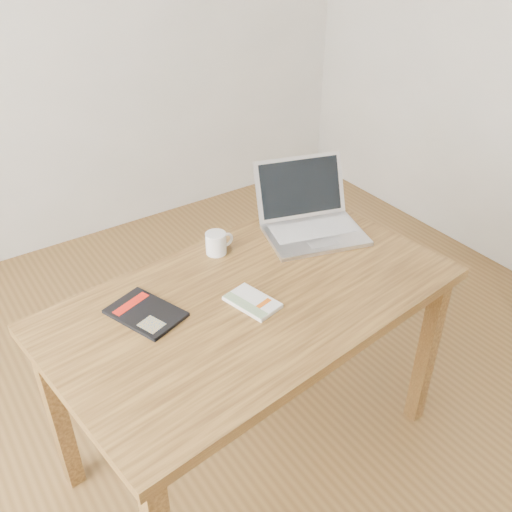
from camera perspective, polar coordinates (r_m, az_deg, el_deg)
room at (r=1.42m, az=-4.16°, el=11.79°), size 4.04×4.04×2.70m
desk at (r=1.91m, az=-0.23°, el=-6.04°), size 1.40×0.91×0.75m
white_guidebook at (r=1.81m, az=-0.37°, el=-4.63°), size 0.14×0.19×0.02m
black_guidebook at (r=1.81m, az=-10.99°, el=-5.61°), size 0.22×0.27×0.01m
laptop at (r=2.19m, az=5.40°, el=3.86°), size 0.44×0.43×0.24m
coffee_mug at (r=2.04m, az=-3.96°, el=1.35°), size 0.11×0.08×0.08m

